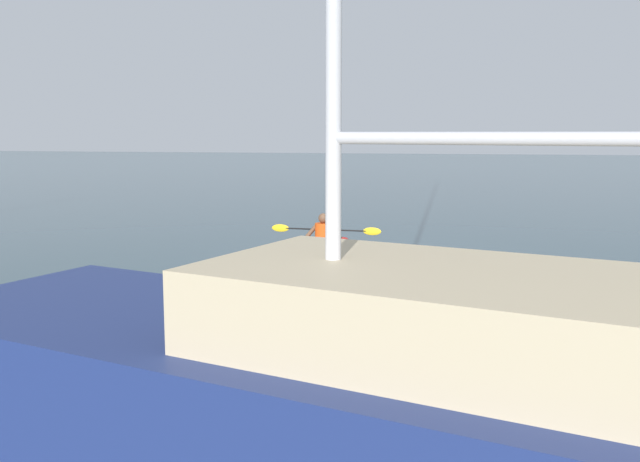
# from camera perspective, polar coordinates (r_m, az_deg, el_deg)

# --- Properties ---
(ground_plane) EXTENTS (160.00, 160.00, 0.00)m
(ground_plane) POSITION_cam_1_polar(r_m,az_deg,el_deg) (15.02, 5.17, -2.60)
(ground_plane) COLOR #334C56
(kayak) EXTENTS (0.71, 4.60, 0.30)m
(kayak) POSITION_cam_1_polar(r_m,az_deg,el_deg) (15.25, 0.16, -1.82)
(kayak) COLOR red
(kayak) RESTS_ON ground
(kayaker) EXTENTS (2.48, 0.43, 0.71)m
(kayaker) POSITION_cam_1_polar(r_m,az_deg,el_deg) (15.30, 0.28, -0.09)
(kayaker) COLOR #E04C14
(kayaker) RESTS_ON kayak
(sailboat_navy_hull) EXTENTS (10.27, 4.90, 14.07)m
(sailboat_navy_hull) POSITION_cam_1_polar(r_m,az_deg,el_deg) (5.38, 7.32, -13.77)
(sailboat_navy_hull) COLOR navy
(sailboat_navy_hull) RESTS_ON ground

